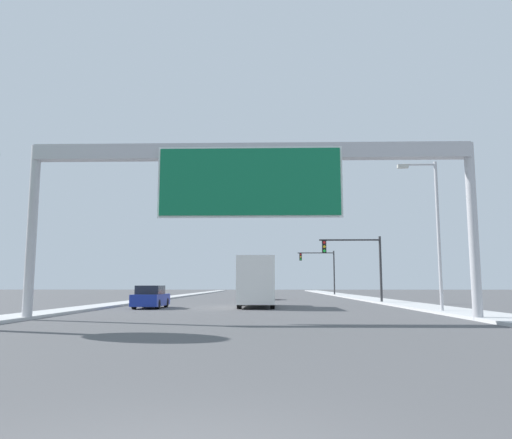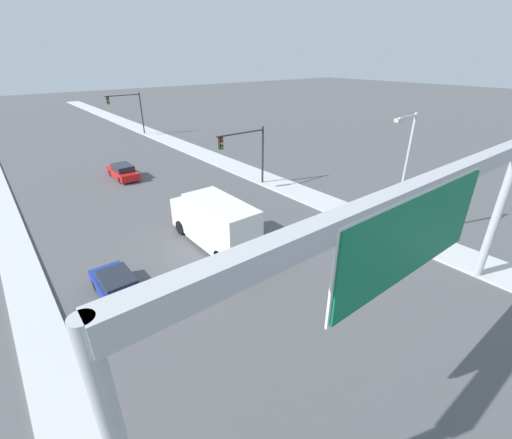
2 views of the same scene
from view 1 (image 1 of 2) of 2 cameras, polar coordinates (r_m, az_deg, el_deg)
name	(u,v)px [view 1 (image 1 of 2)]	position (r m, az deg, el deg)	size (l,w,h in m)	color
sidewalk_right	(351,296)	(65.15, 10.77, -8.61)	(3.00, 120.00, 0.15)	#BEBEBE
median_strip_left	(178,296)	(65.35, -8.86, -8.65)	(2.00, 120.00, 0.15)	#BEBEBE
sign_gantry	(250,176)	(22.73, -0.69, 5.02)	(20.34, 0.73, 7.97)	#B2B2B7
car_near_left	(261,293)	(52.60, 0.55, -8.38)	(1.86, 4.75, 1.47)	red
car_mid_left	(151,298)	(34.18, -11.94, -8.72)	(1.74, 4.20, 1.49)	navy
truck_box_primary	(257,282)	(34.75, 0.08, -7.18)	(2.43, 7.70, 3.40)	white
traffic_light_near_intersection	(359,257)	(43.04, 11.71, -4.21)	(5.22, 0.32, 5.61)	#2D2D30
traffic_light_mid_block	(322,265)	(72.76, 7.58, -5.16)	(5.31, 0.32, 6.39)	#2D2D30
street_lamp_right	(433,223)	(29.68, 19.62, -0.40)	(2.23, 0.28, 8.50)	#B2B2B7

